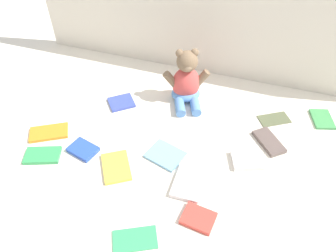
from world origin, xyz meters
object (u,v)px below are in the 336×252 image
object	(u,v)px
book_case_1	(274,119)
book_case_12	(49,133)
book_case_4	(43,155)
book_case_10	(83,150)
book_case_3	(322,119)
book_case_7	(269,142)
book_case_9	(116,167)
book_case_0	(135,239)
teddy_bear	(186,82)
book_case_11	(247,160)
book_case_2	(189,183)
book_case_6	(121,102)
book_case_5	(166,155)
book_case_8	(198,218)

from	to	relation	value
book_case_1	book_case_12	distance (m)	0.87
book_case_4	book_case_10	bearing A→B (deg)	98.43
book_case_3	book_case_10	bearing A→B (deg)	12.45
book_case_4	book_case_7	world-z (taller)	book_case_7
book_case_4	book_case_10	size ratio (longest dim) A/B	1.23
book_case_1	book_case_9	xyz separation A→B (m)	(-0.49, -0.42, 0.00)
book_case_7	book_case_0	bearing A→B (deg)	-162.29
teddy_bear	book_case_12	xyz separation A→B (m)	(-0.43, -0.36, -0.08)
book_case_3	book_case_11	size ratio (longest dim) A/B	1.08
book_case_2	book_case_9	world-z (taller)	book_case_2
book_case_0	book_case_6	world-z (taller)	book_case_6
book_case_10	book_case_1	bearing A→B (deg)	-44.23
book_case_9	book_case_10	distance (m)	0.15
book_case_10	book_case_9	bearing A→B (deg)	-88.21
book_case_4	book_case_12	world-z (taller)	book_case_4
book_case_2	book_case_11	size ratio (longest dim) A/B	1.34
book_case_5	book_case_12	bearing A→B (deg)	110.66
teddy_bear	book_case_11	xyz separation A→B (m)	(0.30, -0.26, -0.08)
book_case_4	book_case_7	xyz separation A→B (m)	(0.75, 0.32, 0.00)
book_case_2	book_case_1	bearing A→B (deg)	58.66
book_case_9	book_case_12	bearing A→B (deg)	-45.14
book_case_2	book_case_12	world-z (taller)	book_case_2
book_case_1	book_case_8	distance (m)	0.55
book_case_7	book_case_6	bearing A→B (deg)	137.03
book_case_8	book_case_10	world-z (taller)	book_case_10
book_case_2	book_case_9	bearing A→B (deg)	-177.93
teddy_bear	book_case_6	xyz separation A→B (m)	(-0.24, -0.11, -0.08)
book_case_0	book_case_2	xyz separation A→B (m)	(0.09, 0.23, 0.00)
book_case_8	book_case_12	size ratio (longest dim) A/B	0.69
book_case_5	book_case_4	bearing A→B (deg)	125.00
book_case_2	book_case_12	distance (m)	0.57
book_case_2	book_case_8	bearing A→B (deg)	-62.53
book_case_0	book_case_10	bearing A→B (deg)	23.74
book_case_3	book_case_10	distance (m)	0.92
book_case_7	book_case_9	distance (m)	0.56
book_case_3	book_case_5	distance (m)	0.64
book_case_5	book_case_3	bearing A→B (deg)	-38.37
book_case_2	book_case_6	world-z (taller)	book_case_2
book_case_5	book_case_10	size ratio (longest dim) A/B	1.24
teddy_bear	book_case_1	size ratio (longest dim) A/B	1.94
book_case_11	book_case_12	xyz separation A→B (m)	(-0.73, -0.10, -0.00)
book_case_6	book_case_10	distance (m)	0.28
book_case_3	book_case_7	xyz separation A→B (m)	(-0.19, -0.19, 0.00)
book_case_4	book_case_6	distance (m)	0.38
book_case_0	book_case_4	bearing A→B (deg)	40.08
book_case_1	book_case_3	xyz separation A→B (m)	(0.18, 0.06, 0.00)
book_case_2	book_case_6	size ratio (longest dim) A/B	1.36
book_case_2	book_case_7	xyz separation A→B (m)	(0.23, 0.27, -0.00)
book_case_2	book_case_9	distance (m)	0.25
book_case_5	teddy_bear	bearing A→B (deg)	20.58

